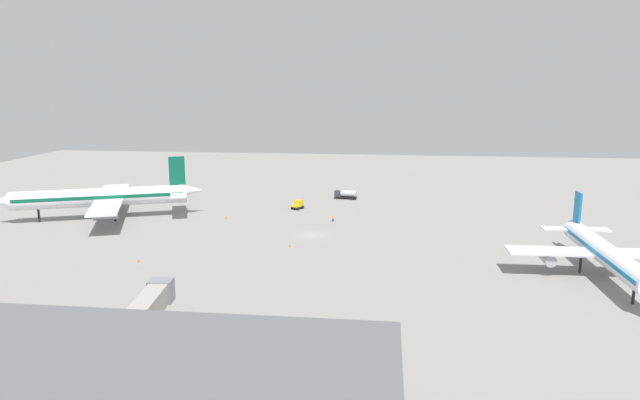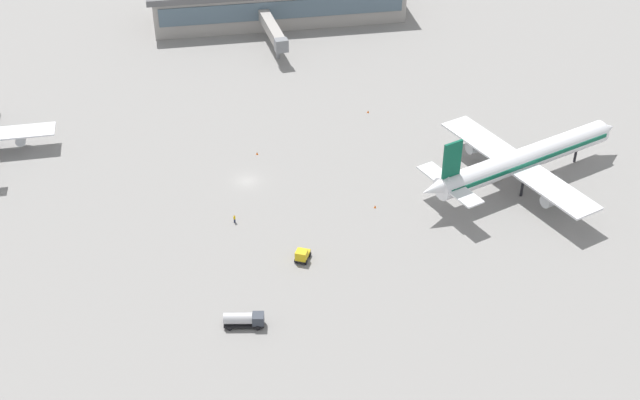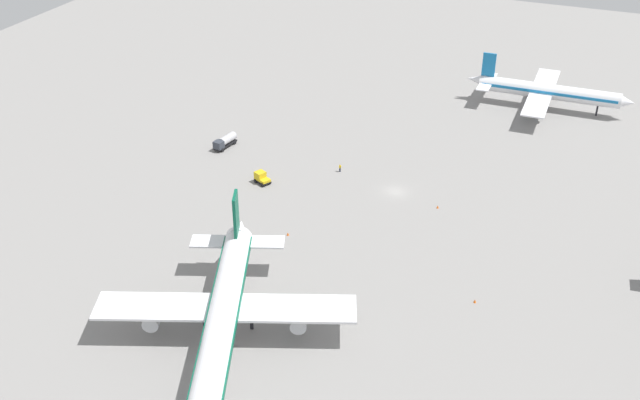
% 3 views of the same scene
% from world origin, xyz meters
% --- Properties ---
extents(ground, '(288.00, 288.00, 0.00)m').
position_xyz_m(ground, '(0.00, 0.00, 0.00)').
color(ground, gray).
extents(airplane_taxiing, '(46.42, 38.28, 14.72)m').
position_xyz_m(airplane_taxiing, '(-52.22, 9.78, 5.35)').
color(airplane_taxiing, white).
rests_on(airplane_taxiing, ground).
extents(fuel_truck, '(6.52, 3.01, 2.50)m').
position_xyz_m(fuel_truck, '(4.73, 40.69, 1.39)').
color(fuel_truck, black).
rests_on(fuel_truck, ground).
extents(baggage_tug, '(3.31, 3.71, 2.30)m').
position_xyz_m(baggage_tug, '(-6.81, 26.16, 1.16)').
color(baggage_tug, black).
rests_on(baggage_tug, ground).
extents(ground_crew_worker, '(0.52, 0.52, 1.67)m').
position_xyz_m(ground_crew_worker, '(3.66, 13.24, 0.85)').
color(ground_crew_worker, '#1E2338').
rests_on(ground_crew_worker, ground).
extents(jet_bridge, '(5.04, 21.59, 6.74)m').
position_xyz_m(jet_bridge, '(-12.76, -58.20, 5.14)').
color(jet_bridge, '#9E9993').
rests_on(jet_bridge, ground).
extents(safety_cone_near_gate, '(0.44, 0.44, 0.60)m').
position_xyz_m(safety_cone_near_gate, '(-22.65, 13.16, 0.30)').
color(safety_cone_near_gate, '#EA590C').
rests_on(safety_cone_near_gate, ground).
extents(safety_cone_mid_apron, '(0.44, 0.44, 0.60)m').
position_xyz_m(safety_cone_mid_apron, '(-29.23, -22.38, 0.30)').
color(safety_cone_mid_apron, '#EA590C').
rests_on(safety_cone_mid_apron, ground).
extents(safety_cone_far_side, '(0.44, 0.44, 0.60)m').
position_xyz_m(safety_cone_far_side, '(-3.04, -9.33, 0.30)').
color(safety_cone_far_side, '#EA590C').
rests_on(safety_cone_far_side, ground).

